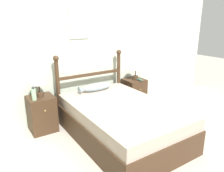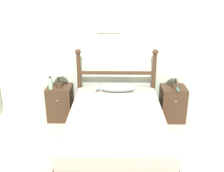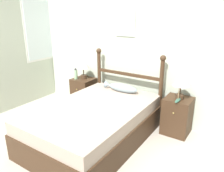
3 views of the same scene
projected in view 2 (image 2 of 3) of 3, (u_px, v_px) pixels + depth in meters
The scene contains 10 objects.
wall_back at pixel (119, 43), 4.33m from camera, with size 6.40×0.08×2.55m.
bed at pixel (116, 131), 3.62m from camera, with size 1.31×2.01×0.55m.
headboard at pixel (116, 80), 4.38m from camera, with size 1.34×0.10×1.21m.
nightstand_left at pixel (60, 103), 4.45m from camera, with size 0.41×0.42×0.59m.
nightstand_right at pixel (173, 103), 4.42m from camera, with size 0.41×0.42×0.59m.
table_lamp_left at pixel (58, 71), 4.26m from camera, with size 0.25×0.25×0.38m.
table_lamp_right at pixel (177, 72), 4.21m from camera, with size 0.25×0.25×0.38m.
bottle at pixel (50, 83), 4.23m from camera, with size 0.07×0.07×0.22m.
model_boat at pixel (177, 89), 4.19m from camera, with size 0.06×0.22×0.21m.
fish_pillow at pixel (116, 88), 4.22m from camera, with size 0.63×0.16×0.14m.
Camera 2 is at (-0.04, -2.57, 2.14)m, focal length 42.00 mm.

